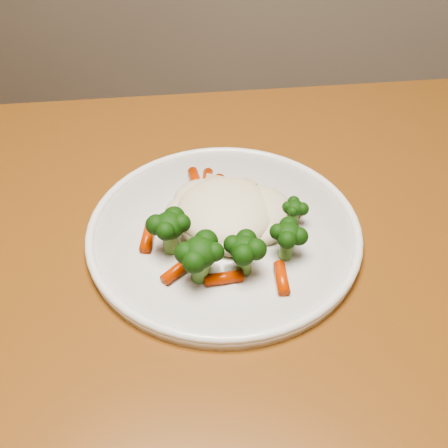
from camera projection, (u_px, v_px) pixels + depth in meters
dining_table at (325, 323)px, 0.67m from camera, size 1.23×0.98×0.75m
plate at (224, 233)px, 0.62m from camera, size 0.30×0.30×0.01m
meal at (224, 219)px, 0.59m from camera, size 0.18×0.19×0.05m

